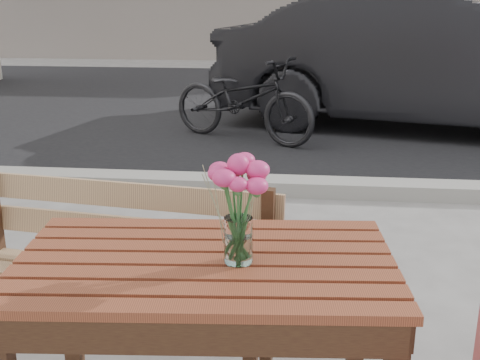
{
  "coord_description": "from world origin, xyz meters",
  "views": [
    {
      "loc": [
        0.52,
        -1.64,
        1.58
      ],
      "look_at": [
        0.33,
        0.14,
        1.01
      ],
      "focal_mm": 45.0,
      "sensor_mm": 36.0,
      "label": 1
    }
  ],
  "objects_px": {
    "bicycle": "(243,99)",
    "parked_car": "(430,60)",
    "main_table": "(205,293)",
    "main_vase": "(238,196)"
  },
  "relations": [
    {
      "from": "main_table",
      "to": "bicycle",
      "type": "xyz_separation_m",
      "value": [
        -0.34,
        4.66,
        -0.17
      ]
    },
    {
      "from": "main_table",
      "to": "bicycle",
      "type": "relative_size",
      "value": 0.73
    },
    {
      "from": "main_table",
      "to": "bicycle",
      "type": "distance_m",
      "value": 4.68
    },
    {
      "from": "bicycle",
      "to": "parked_car",
      "type": "bearing_deg",
      "value": -41.96
    },
    {
      "from": "main_table",
      "to": "parked_car",
      "type": "bearing_deg",
      "value": 67.8
    },
    {
      "from": "bicycle",
      "to": "main_vase",
      "type": "bearing_deg",
      "value": -147.83
    },
    {
      "from": "parked_car",
      "to": "bicycle",
      "type": "distance_m",
      "value": 2.28
    },
    {
      "from": "parked_car",
      "to": "main_vase",
      "type": "bearing_deg",
      "value": 177.09
    },
    {
      "from": "main_vase",
      "to": "bicycle",
      "type": "relative_size",
      "value": 0.2
    },
    {
      "from": "main_vase",
      "to": "parked_car",
      "type": "bearing_deg",
      "value": 73.25
    }
  ]
}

